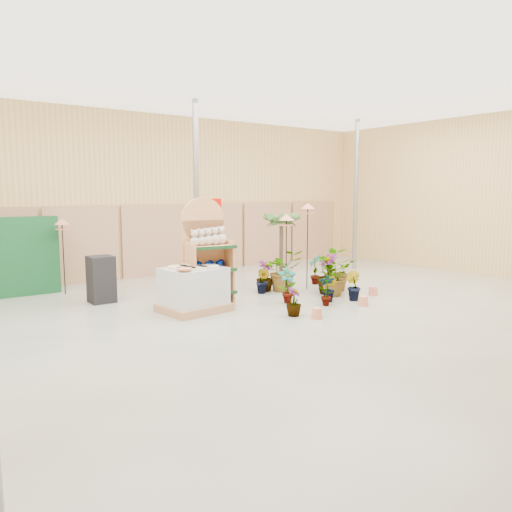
# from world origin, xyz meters

# --- Properties ---
(room) EXTENTS (15.20, 12.10, 4.70)m
(room) POSITION_xyz_m (0.00, 0.91, 2.21)
(room) COLOR gray
(room) RESTS_ON ground
(display_shelf) EXTENTS (1.01, 0.70, 2.25)m
(display_shelf) POSITION_xyz_m (-0.73, 1.84, 1.03)
(display_shelf) COLOR tan
(display_shelf) RESTS_ON ground
(teddy_bears) EXTENTS (0.84, 0.23, 0.37)m
(teddy_bears) POSITION_xyz_m (-0.70, 1.74, 1.42)
(teddy_bears) COLOR beige
(teddy_bears) RESTS_ON display_shelf
(gazing_balls_shelf) EXTENTS (0.83, 0.28, 0.16)m
(gazing_balls_shelf) POSITION_xyz_m (-0.73, 1.72, 0.88)
(gazing_balls_shelf) COLOR #00115F
(gazing_balls_shelf) RESTS_ON display_shelf
(gazing_balls_floor) EXTENTS (0.63, 0.39, 0.15)m
(gazing_balls_floor) POSITION_xyz_m (-0.79, 1.43, 0.07)
(gazing_balls_floor) COLOR #00115F
(gazing_balls_floor) RESTS_ON ground
(pallet_stack) EXTENTS (1.34, 1.16, 0.91)m
(pallet_stack) POSITION_xyz_m (-1.19, 1.56, 0.44)
(pallet_stack) COLOR #A17453
(pallet_stack) RESTS_ON ground
(charcoal_planters) EXTENTS (0.50, 0.50, 1.00)m
(charcoal_planters) POSITION_xyz_m (-2.39, 3.44, 0.50)
(charcoal_planters) COLOR black
(charcoal_planters) RESTS_ON ground
(trellis_stock) EXTENTS (2.00, 0.30, 1.80)m
(trellis_stock) POSITION_xyz_m (-3.80, 5.20, 0.90)
(trellis_stock) COLOR #104823
(trellis_stock) RESTS_ON ground
(offer_sign) EXTENTS (0.50, 0.08, 2.20)m
(offer_sign) POSITION_xyz_m (0.10, 2.98, 1.57)
(offer_sign) COLOR gray
(offer_sign) RESTS_ON ground
(bird_table_front) EXTENTS (0.34, 0.34, 1.89)m
(bird_table_front) POSITION_xyz_m (0.96, 1.29, 1.75)
(bird_table_front) COLOR black
(bird_table_front) RESTS_ON ground
(bird_table_right) EXTENTS (0.34, 0.34, 2.09)m
(bird_table_right) POSITION_xyz_m (2.17, 1.96, 1.94)
(bird_table_right) COLOR black
(bird_table_right) RESTS_ON ground
(bird_table_back) EXTENTS (0.34, 0.34, 1.76)m
(bird_table_back) POSITION_xyz_m (-2.79, 4.76, 1.63)
(bird_table_back) COLOR black
(bird_table_back) RESTS_ON ground
(palm) EXTENTS (0.70, 0.70, 1.92)m
(palm) POSITION_xyz_m (2.02, 2.77, 1.65)
(palm) COLOR #49382D
(palm) RESTS_ON ground
(potted_plant_0) EXTENTS (0.48, 0.41, 0.76)m
(potted_plant_0) POSITION_xyz_m (0.78, 1.04, 0.38)
(potted_plant_0) COLOR #315523
(potted_plant_0) RESTS_ON ground
(potted_plant_1) EXTENTS (0.33, 0.38, 0.59)m
(potted_plant_1) POSITION_xyz_m (1.58, 0.57, 0.30)
(potted_plant_1) COLOR #315523
(potted_plant_1) RESTS_ON ground
(potted_plant_2) EXTENTS (1.04, 1.00, 0.89)m
(potted_plant_2) POSITION_xyz_m (2.08, 0.96, 0.44)
(potted_plant_2) COLOR #315523
(potted_plant_2) RESTS_ON ground
(potted_plant_3) EXTENTS (0.62, 0.62, 0.94)m
(potted_plant_3) POSITION_xyz_m (2.17, 1.24, 0.47)
(potted_plant_3) COLOR #315523
(potted_plant_3) RESTS_ON ground
(potted_plant_4) EXTENTS (0.43, 0.49, 0.77)m
(potted_plant_4) POSITION_xyz_m (2.76, 2.32, 0.38)
(potted_plant_4) COLOR #315523
(potted_plant_4) RESTS_ON ground
(potted_plant_5) EXTENTS (0.37, 0.41, 0.61)m
(potted_plant_5) POSITION_xyz_m (0.96, 2.13, 0.31)
(potted_plant_5) COLOR #315523
(potted_plant_5) RESTS_ON ground
(potted_plant_6) EXTENTS (1.06, 0.97, 1.00)m
(potted_plant_6) POSITION_xyz_m (1.56, 2.13, 0.50)
(potted_plant_6) COLOR #315523
(potted_plant_6) RESTS_ON ground
(potted_plant_7) EXTENTS (0.42, 0.42, 0.55)m
(potted_plant_7) POSITION_xyz_m (0.18, 0.10, 0.27)
(potted_plant_7) COLOR #315523
(potted_plant_7) RESTS_ON ground
(potted_plant_8) EXTENTS (0.42, 0.38, 0.66)m
(potted_plant_8) POSITION_xyz_m (1.30, 0.38, 0.33)
(potted_plant_8) COLOR #315523
(potted_plant_8) RESTS_ON ground
(potted_plant_9) EXTENTS (0.31, 0.37, 0.65)m
(potted_plant_9) POSITION_xyz_m (2.12, 0.41, 0.32)
(potted_plant_9) COLOR #315523
(potted_plant_9) RESTS_ON ground
(potted_plant_10) EXTENTS (0.89, 0.99, 0.98)m
(potted_plant_10) POSITION_xyz_m (2.57, 1.43, 0.49)
(potted_plant_10) COLOR #315523
(potted_plant_10) RESTS_ON ground
(potted_plant_11) EXTENTS (0.54, 0.54, 0.73)m
(potted_plant_11) POSITION_xyz_m (1.18, 2.35, 0.37)
(potted_plant_11) COLOR #315523
(potted_plant_11) RESTS_ON ground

